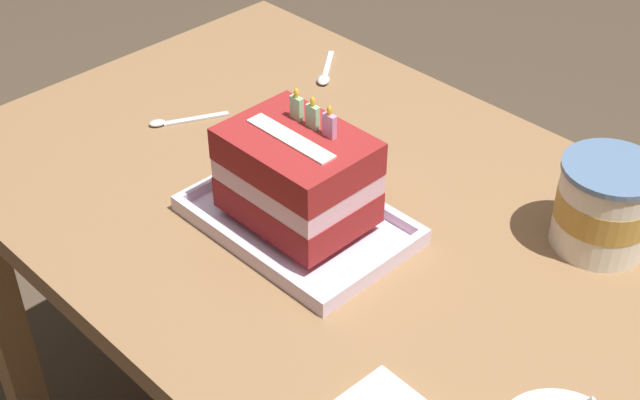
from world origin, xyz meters
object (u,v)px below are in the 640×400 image
ice_cream_tub (605,205)px  serving_spoon_by_bowls (325,76)px  birthday_cake (297,175)px  serving_spoon_near_tray (175,121)px  foil_tray (298,222)px

ice_cream_tub → serving_spoon_by_bowls: 0.58m
ice_cream_tub → serving_spoon_by_bowls: (-0.57, 0.05, -0.06)m
birthday_cake → ice_cream_tub: bearing=40.6°
birthday_cake → serving_spoon_near_tray: (-0.33, 0.04, -0.08)m
foil_tray → serving_spoon_by_bowls: bearing=130.2°
birthday_cake → serving_spoon_by_bowls: birthday_cake is taller
foil_tray → serving_spoon_by_bowls: foil_tray is taller
birthday_cake → serving_spoon_near_tray: size_ratio=1.49×
birthday_cake → ice_cream_tub: 0.40m
birthday_cake → serving_spoon_by_bowls: bearing=130.2°
serving_spoon_by_bowls → serving_spoon_near_tray: bearing=-103.5°
ice_cream_tub → serving_spoon_near_tray: size_ratio=1.04×
ice_cream_tub → serving_spoon_near_tray: (-0.64, -0.22, -0.06)m
ice_cream_tub → foil_tray: bearing=-139.4°
foil_tray → serving_spoon_near_tray: foil_tray is taller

